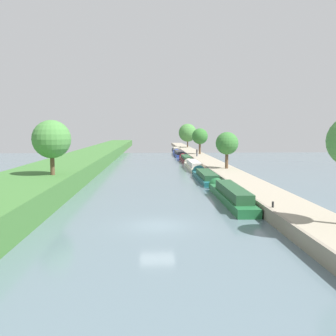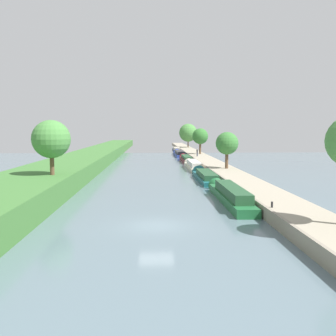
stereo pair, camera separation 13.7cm
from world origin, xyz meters
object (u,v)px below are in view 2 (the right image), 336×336
object	(u,v)px
narrowboat_cream	(193,165)
mooring_bollard_far	(181,147)
person_walking	(197,152)
mooring_bollard_near	(272,205)
narrowboat_green	(229,194)
narrowboat_teal	(205,176)
narrowboat_blue	(179,153)
narrowboat_navy	(176,150)
narrowboat_maroon	(186,159)

from	to	relation	value
narrowboat_cream	mooring_bollard_far	bearing A→B (deg)	87.84
person_walking	mooring_bollard_near	bearing A→B (deg)	-90.85
narrowboat_green	narrowboat_teal	xyz separation A→B (m)	(-0.18, 15.07, -0.17)
narrowboat_blue	mooring_bollard_near	world-z (taller)	mooring_bollard_near
narrowboat_green	narrowboat_navy	bearing A→B (deg)	90.08
narrowboat_teal	narrowboat_cream	distance (m)	13.74
narrowboat_navy	person_walking	bearing A→B (deg)	-85.22
narrowboat_maroon	narrowboat_cream	bearing A→B (deg)	-90.44
narrowboat_cream	narrowboat_navy	distance (m)	45.94
narrowboat_navy	mooring_bollard_near	bearing A→B (deg)	-88.77
narrowboat_cream	narrowboat_teal	bearing A→B (deg)	-89.61
narrowboat_teal	narrowboat_blue	distance (m)	45.13
narrowboat_green	mooring_bollard_far	size ratio (longest dim) A/B	32.11
mooring_bollard_near	narrowboat_teal	bearing A→B (deg)	94.66
narrowboat_teal	narrowboat_navy	distance (m)	59.68
narrowboat_cream	narrowboat_green	bearing A→B (deg)	-89.46
narrowboat_navy	mooring_bollard_near	xyz separation A→B (m)	(1.76, -82.18, 0.63)
narrowboat_cream	narrowboat_navy	world-z (taller)	narrowboat_cream
mooring_bollard_near	narrowboat_blue	bearing A→B (deg)	91.76
narrowboat_green	person_walking	bearing A→B (deg)	86.87
mooring_bollard_near	mooring_bollard_far	size ratio (longest dim) A/B	1.00
person_walking	mooring_bollard_near	world-z (taller)	person_walking
mooring_bollard_far	narrowboat_blue	bearing A→B (deg)	-96.00
narrowboat_blue	narrowboat_maroon	bearing A→B (deg)	-89.13
narrowboat_teal	mooring_bollard_near	world-z (taller)	mooring_bollard_near
narrowboat_teal	narrowboat_navy	xyz separation A→B (m)	(0.08, 59.68, 0.09)
narrowboat_maroon	mooring_bollard_near	world-z (taller)	mooring_bollard_near
narrowboat_cream	narrowboat_navy	xyz separation A→B (m)	(0.17, 45.94, -0.01)
mooring_bollard_near	mooring_bollard_far	distance (m)	87.40
narrowboat_cream	person_walking	size ratio (longest dim) A/B	8.64
mooring_bollard_near	person_walking	bearing A→B (deg)	89.15
person_walking	mooring_bollard_far	xyz separation A→B (m)	(-0.77, 35.49, -0.65)
narrowboat_green	person_walking	world-z (taller)	person_walking
narrowboat_green	narrowboat_blue	size ratio (longest dim) A/B	0.91
narrowboat_maroon	person_walking	bearing A→B (deg)	25.81
narrowboat_navy	narrowboat_cream	bearing A→B (deg)	-90.21
narrowboat_teal	mooring_bollard_near	size ratio (longest dim) A/B	29.71
narrowboat_green	mooring_bollard_near	world-z (taller)	narrowboat_green
narrowboat_blue	narrowboat_navy	bearing A→B (deg)	88.75
narrowboat_blue	mooring_bollard_near	bearing A→B (deg)	-88.24
narrowboat_teal	mooring_bollard_near	bearing A→B (deg)	-85.34
narrowboat_teal	narrowboat_navy	bearing A→B (deg)	89.93
narrowboat_blue	narrowboat_green	bearing A→B (deg)	-89.60
narrowboat_teal	narrowboat_maroon	bearing A→B (deg)	89.96
narrowboat_blue	mooring_bollard_near	distance (m)	67.67
narrowboat_blue	mooring_bollard_far	size ratio (longest dim) A/B	35.14
narrowboat_navy	narrowboat_green	bearing A→B (deg)	-89.92
narrowboat_navy	mooring_bollard_near	distance (m)	82.21
narrowboat_navy	mooring_bollard_near	size ratio (longest dim) A/B	26.70
narrowboat_blue	person_walking	bearing A→B (deg)	-79.73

